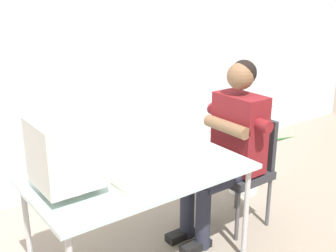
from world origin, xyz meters
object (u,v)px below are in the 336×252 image
(keyboard, at_px, (118,177))
(office_chair, at_px, (245,164))
(desk, at_px, (140,177))
(potted_plant, at_px, (245,155))
(crt_monitor, at_px, (67,152))
(person_seated, at_px, (229,143))

(keyboard, bearing_deg, office_chair, 2.42)
(desk, distance_m, office_chair, 1.00)
(potted_plant, bearing_deg, keyboard, -165.39)
(desk, xyz_separation_m, crt_monitor, (-0.47, 0.00, 0.29))
(crt_monitor, xyz_separation_m, keyboard, (0.30, -0.03, -0.22))
(desk, height_order, keyboard, keyboard)
(crt_monitor, relative_size, keyboard, 1.00)
(keyboard, bearing_deg, person_seated, 2.87)
(crt_monitor, height_order, keyboard, crt_monitor)
(office_chair, xyz_separation_m, potted_plant, (0.39, 0.35, -0.13))
(crt_monitor, relative_size, office_chair, 0.49)
(crt_monitor, xyz_separation_m, person_seated, (1.27, 0.02, -0.24))
(office_chair, distance_m, person_seated, 0.29)
(desk, bearing_deg, potted_plant, 15.08)
(keyboard, height_order, office_chair, office_chair)
(desk, distance_m, potted_plant, 1.45)
(keyboard, relative_size, office_chair, 0.49)
(desk, height_order, person_seated, person_seated)
(keyboard, xyz_separation_m, potted_plant, (1.54, 0.40, -0.37))
(person_seated, relative_size, potted_plant, 1.58)
(desk, distance_m, person_seated, 0.80)
(crt_monitor, distance_m, person_seated, 1.30)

